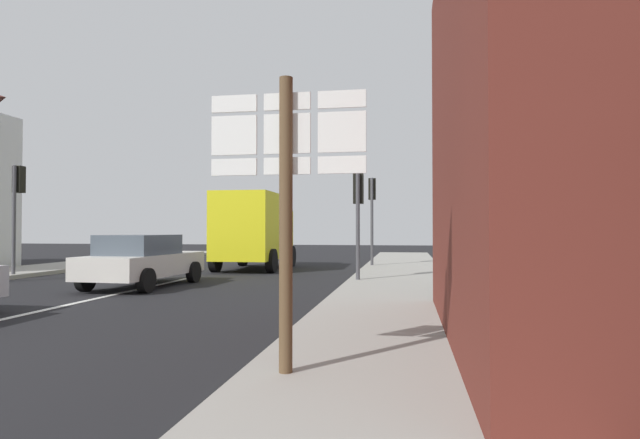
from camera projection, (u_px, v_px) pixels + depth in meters
The scene contains 9 objects.
ground_plane at pixel (156, 285), 14.80m from camera, with size 80.00×80.00×0.00m, color black.
sidewalk_right at pixel (398, 297), 11.67m from camera, with size 3.06×44.00×0.14m, color gray.
lane_centre_stripe at pixel (66, 305), 10.86m from camera, with size 0.16×12.00×0.01m, color silver.
sedan_far at pixel (143, 260), 14.46m from camera, with size 2.10×4.27×1.47m.
delivery_truck at pixel (254, 229), 20.80m from camera, with size 2.52×5.02×3.05m.
route_sign_post at pixel (286, 192), 5.33m from camera, with size 1.66×0.14×3.20m.
traffic_light_near_right at pixel (358, 202), 15.33m from camera, with size 0.30×0.49×3.29m.
traffic_light_far_right at pixel (372, 202), 21.51m from camera, with size 0.30×0.49×3.78m.
traffic_light_near_left at pixel (17, 195), 17.16m from camera, with size 0.30×0.49×3.76m.
Camera 1 is at (7.14, -3.84, 1.61)m, focal length 28.77 mm.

